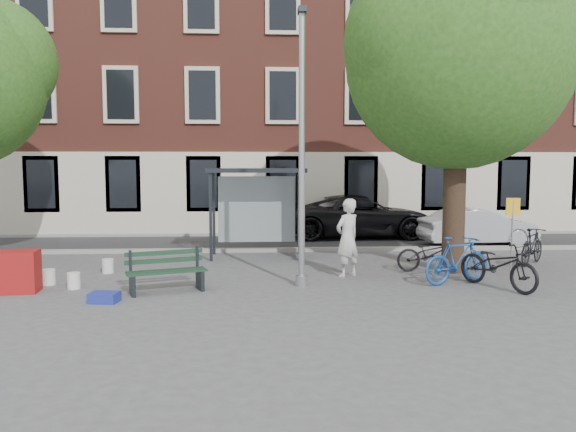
# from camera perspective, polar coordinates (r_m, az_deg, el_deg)

# --- Properties ---
(ground) EXTENTS (90.00, 90.00, 0.00)m
(ground) POSITION_cam_1_polar(r_m,az_deg,el_deg) (12.76, 1.38, -7.11)
(ground) COLOR #4C4C4F
(ground) RESTS_ON ground
(road) EXTENTS (40.00, 4.00, 0.01)m
(road) POSITION_cam_1_polar(r_m,az_deg,el_deg) (19.64, -0.25, -2.72)
(road) COLOR #28282B
(road) RESTS_ON ground
(curb_near) EXTENTS (40.00, 0.25, 0.12)m
(curb_near) POSITION_cam_1_polar(r_m,az_deg,el_deg) (17.65, 0.08, -3.44)
(curb_near) COLOR gray
(curb_near) RESTS_ON ground
(curb_far) EXTENTS (40.00, 0.25, 0.12)m
(curb_far) POSITION_cam_1_polar(r_m,az_deg,el_deg) (21.61, -0.53, -1.84)
(curb_far) COLOR gray
(curb_far) RESTS_ON ground
(building_row) EXTENTS (30.00, 8.00, 14.00)m
(building_row) POSITION_cam_1_polar(r_m,az_deg,el_deg) (25.79, -0.97, 14.79)
(building_row) COLOR brown
(building_row) RESTS_ON ground
(lamppost) EXTENTS (0.28, 0.35, 6.11)m
(lamppost) POSITION_cam_1_polar(r_m,az_deg,el_deg) (12.46, 1.41, 5.49)
(lamppost) COLOR #9EA0A3
(lamppost) RESTS_ON ground
(tree_right) EXTENTS (5.76, 5.60, 8.20)m
(tree_right) POSITION_cam_1_polar(r_m,az_deg,el_deg) (14.97, 17.13, 16.14)
(tree_right) COLOR black
(tree_right) RESTS_ON ground
(bus_shelter) EXTENTS (2.85, 1.45, 2.62)m
(bus_shelter) POSITION_cam_1_polar(r_m,az_deg,el_deg) (16.55, -1.85, 2.44)
(bus_shelter) COLOR #1E2328
(bus_shelter) RESTS_ON ground
(painter) EXTENTS (0.83, 0.78, 1.91)m
(painter) POSITION_cam_1_polar(r_m,az_deg,el_deg) (13.72, 6.06, -2.21)
(painter) COLOR silver
(painter) RESTS_ON ground
(bench) EXTENTS (1.76, 1.05, 0.87)m
(bench) POSITION_cam_1_polar(r_m,az_deg,el_deg) (12.40, -12.26, -5.72)
(bench) COLOR #1E2328
(bench) RESTS_ON ground
(bike_a) EXTENTS (1.77, 0.65, 0.92)m
(bike_a) POSITION_cam_1_polar(r_m,az_deg,el_deg) (14.82, 14.33, -3.72)
(bike_a) COLOR black
(bike_a) RESTS_ON ground
(bike_b) EXTENTS (1.89, 1.16, 1.10)m
(bike_b) POSITION_cam_1_polar(r_m,az_deg,el_deg) (13.46, 16.85, -4.30)
(bike_b) COLOR #1A4790
(bike_b) RESTS_ON ground
(bike_c) EXTENTS (1.59, 2.14, 1.07)m
(bike_c) POSITION_cam_1_polar(r_m,az_deg,el_deg) (13.23, 20.56, -4.63)
(bike_c) COLOR black
(bike_c) RESTS_ON ground
(bike_d) EXTENTS (1.51, 1.54, 1.01)m
(bike_d) POSITION_cam_1_polar(r_m,az_deg,el_deg) (16.70, 23.55, -2.85)
(bike_d) COLOR black
(bike_d) RESTS_ON ground
(car_dark) EXTENTS (5.71, 2.64, 1.59)m
(car_dark) POSITION_cam_1_polar(r_m,az_deg,el_deg) (21.27, 7.32, -0.01)
(car_dark) COLOR black
(car_dark) RESTS_ON ground
(car_silver) EXTENTS (3.96, 1.71, 1.27)m
(car_silver) POSITION_cam_1_polar(r_m,az_deg,el_deg) (19.98, 18.70, -1.04)
(car_silver) COLOR #AAADB2
(car_silver) RESTS_ON ground
(red_stand) EXTENTS (0.95, 0.68, 0.90)m
(red_stand) POSITION_cam_1_polar(r_m,az_deg,el_deg) (13.36, -25.90, -5.11)
(red_stand) COLOR maroon
(red_stand) RESTS_ON ground
(blue_crate) EXTENTS (0.61, 0.49, 0.20)m
(blue_crate) POSITION_cam_1_polar(r_m,az_deg,el_deg) (11.84, -18.16, -7.86)
(blue_crate) COLOR navy
(blue_crate) RESTS_ON ground
(bucket_a) EXTENTS (0.33, 0.33, 0.36)m
(bucket_a) POSITION_cam_1_polar(r_m,az_deg,el_deg) (13.30, -20.94, -6.16)
(bucket_a) COLOR white
(bucket_a) RESTS_ON ground
(bucket_b) EXTENTS (0.33, 0.33, 0.36)m
(bucket_b) POSITION_cam_1_polar(r_m,az_deg,el_deg) (13.94, -23.11, -5.72)
(bucket_b) COLOR silver
(bucket_b) RESTS_ON ground
(bucket_c) EXTENTS (0.36, 0.36, 0.36)m
(bucket_c) POSITION_cam_1_polar(r_m,az_deg,el_deg) (14.91, -17.83, -4.86)
(bucket_c) COLOR silver
(bucket_c) RESTS_ON ground
(notice_sign) EXTENTS (0.33, 0.08, 1.93)m
(notice_sign) POSITION_cam_1_polar(r_m,az_deg,el_deg) (14.68, 21.85, -0.34)
(notice_sign) COLOR #9EA0A3
(notice_sign) RESTS_ON ground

